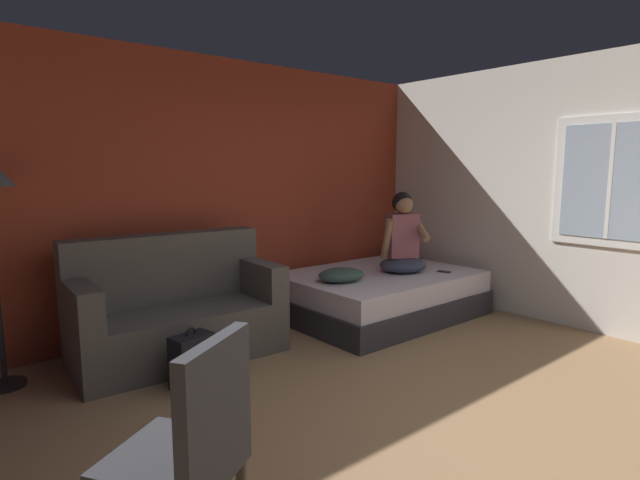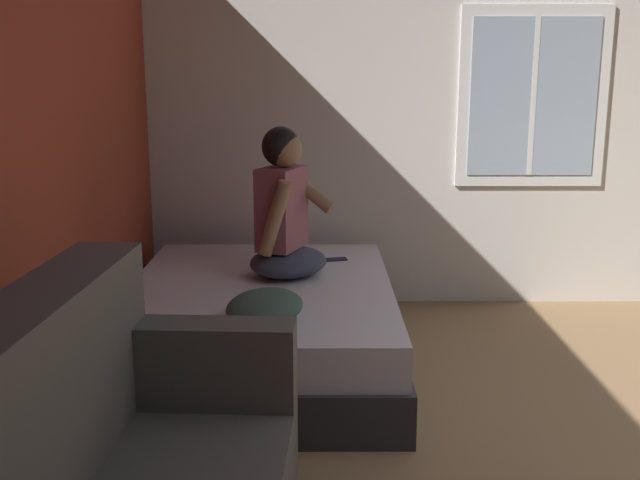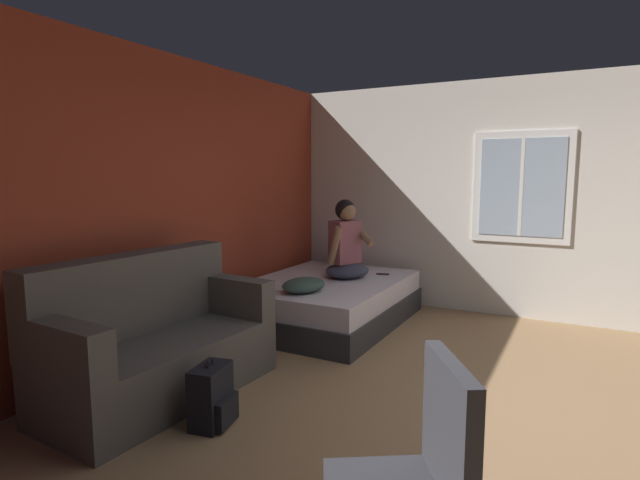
# 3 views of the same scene
# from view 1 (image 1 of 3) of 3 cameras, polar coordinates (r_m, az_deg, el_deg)

# --- Properties ---
(ground_plane) EXTENTS (40.00, 40.00, 0.00)m
(ground_plane) POSITION_cam_1_polar(r_m,az_deg,el_deg) (3.16, 16.25, -22.70)
(ground_plane) COLOR #93704C
(wall_back_accent) EXTENTS (10.66, 0.16, 2.70)m
(wall_back_accent) POSITION_cam_1_polar(r_m,az_deg,el_deg) (5.18, -13.52, 5.12)
(wall_back_accent) COLOR #993823
(wall_back_accent) RESTS_ON ground
(bed) EXTENTS (2.06, 1.53, 0.48)m
(bed) POSITION_cam_1_polar(r_m,az_deg,el_deg) (5.55, 6.76, -6.16)
(bed) COLOR #2D2D33
(bed) RESTS_ON ground
(couch) EXTENTS (1.74, 0.90, 1.04)m
(couch) POSITION_cam_1_polar(r_m,az_deg,el_deg) (4.48, -16.13, -7.83)
(couch) COLOR #514C47
(couch) RESTS_ON ground
(side_chair) EXTENTS (0.63, 0.63, 0.98)m
(side_chair) POSITION_cam_1_polar(r_m,az_deg,el_deg) (2.15, -14.93, -22.02)
(side_chair) COLOR #382D23
(side_chair) RESTS_ON ground
(person_seated) EXTENTS (0.65, 0.60, 0.88)m
(person_seated) POSITION_cam_1_polar(r_m,az_deg,el_deg) (5.51, 9.40, 0.02)
(person_seated) COLOR #383D51
(person_seated) RESTS_ON bed
(backpack) EXTENTS (0.33, 0.28, 0.46)m
(backpack) POSITION_cam_1_polar(r_m,az_deg,el_deg) (3.88, -14.30, -13.40)
(backpack) COLOR black
(backpack) RESTS_ON ground
(throw_pillow) EXTENTS (0.55, 0.46, 0.14)m
(throw_pillow) POSITION_cam_1_polar(r_m,az_deg,el_deg) (5.01, 2.45, -4.00)
(throw_pillow) COLOR #385147
(throw_pillow) RESTS_ON bed
(cell_phone) EXTENTS (0.10, 0.16, 0.01)m
(cell_phone) POSITION_cam_1_polar(r_m,az_deg,el_deg) (5.65, 13.99, -3.53)
(cell_phone) COLOR black
(cell_phone) RESTS_ON bed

